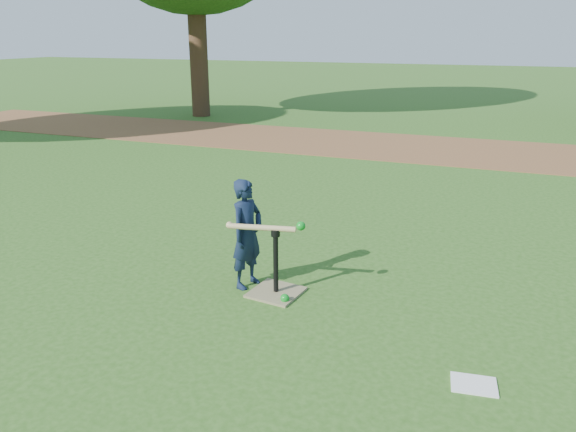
% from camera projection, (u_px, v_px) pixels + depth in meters
% --- Properties ---
extents(ground, '(80.00, 80.00, 0.00)m').
position_uv_depth(ground, '(230.00, 297.00, 5.04)').
color(ground, '#285116').
rests_on(ground, ground).
extents(dirt_strip, '(24.00, 3.00, 0.01)m').
position_uv_depth(dirt_strip, '(394.00, 146.00, 11.67)').
color(dirt_strip, brown).
rests_on(dirt_strip, ground).
extents(child, '(0.33, 0.42, 1.02)m').
position_uv_depth(child, '(247.00, 234.00, 5.11)').
color(child, '#111C33').
rests_on(child, ground).
extents(wiffle_ball_ground, '(0.08, 0.08, 0.08)m').
position_uv_depth(wiffle_ball_ground, '(285.00, 298.00, 4.92)').
color(wiffle_ball_ground, '#0C881C').
rests_on(wiffle_ball_ground, ground).
extents(clipboard, '(0.33, 0.27, 0.01)m').
position_uv_depth(clipboard, '(474.00, 384.00, 3.77)').
color(clipboard, white).
rests_on(clipboard, ground).
extents(batting_tee, '(0.48, 0.48, 0.61)m').
position_uv_depth(batting_tee, '(276.00, 282.00, 5.07)').
color(batting_tee, '#827853').
rests_on(batting_tee, ground).
extents(swing_action, '(0.72, 0.17, 0.12)m').
position_uv_depth(swing_action, '(267.00, 227.00, 4.91)').
color(swing_action, tan).
rests_on(swing_action, ground).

